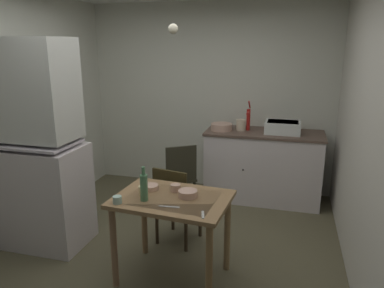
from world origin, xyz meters
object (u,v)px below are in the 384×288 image
object	(u,v)px
dining_table	(172,211)
serving_bowl_wide	(150,187)
glass_bottle	(144,187)
mixing_bowl_counter	(222,127)
hutch_cabinet	(40,153)
sink_basin	(283,127)
chair_by_counter	(179,176)
chair_far_side	(176,203)
hand_pump	(248,118)
mug_tall	(175,188)

from	to	relation	value
dining_table	serving_bowl_wide	distance (m)	0.31
serving_bowl_wide	glass_bottle	xyz separation A→B (m)	(0.04, -0.24, 0.10)
mixing_bowl_counter	glass_bottle	distance (m)	2.06
serving_bowl_wide	hutch_cabinet	bearing A→B (deg)	173.92
hutch_cabinet	dining_table	xyz separation A→B (m)	(1.46, -0.25, -0.33)
sink_basin	chair_by_counter	xyz separation A→B (m)	(-1.20, -0.63, -0.55)
hutch_cabinet	dining_table	world-z (taller)	hutch_cabinet
hutch_cabinet	dining_table	bearing A→B (deg)	-9.64
hutch_cabinet	sink_basin	distance (m)	2.88
chair_by_counter	chair_far_side	bearing A→B (deg)	-74.99
glass_bottle	hand_pump	bearing A→B (deg)	74.39
hutch_cabinet	glass_bottle	distance (m)	1.32
serving_bowl_wide	sink_basin	bearing A→B (deg)	59.72
hand_pump	glass_bottle	bearing A→B (deg)	-105.61
mixing_bowl_counter	mug_tall	bearing A→B (deg)	-92.25
hand_pump	mixing_bowl_counter	size ratio (longest dim) A/B	1.40
hutch_cabinet	sink_basin	bearing A→B (deg)	36.84
dining_table	glass_bottle	distance (m)	0.34
glass_bottle	dining_table	bearing A→B (deg)	30.92
sink_basin	chair_far_side	world-z (taller)	sink_basin
dining_table	serving_bowl_wide	xyz separation A→B (m)	(-0.24, 0.12, 0.14)
sink_basin	mug_tall	xyz separation A→B (m)	(-0.85, -1.84, -0.20)
hutch_cabinet	chair_far_side	xyz separation A→B (m)	(1.31, 0.33, -0.53)
mixing_bowl_counter	mug_tall	world-z (taller)	mixing_bowl_counter
mixing_bowl_counter	serving_bowl_wide	bearing A→B (deg)	-99.49
hutch_cabinet	chair_far_side	world-z (taller)	hutch_cabinet
mixing_bowl_counter	serving_bowl_wide	size ratio (longest dim) A/B	1.96
serving_bowl_wide	mug_tall	distance (m)	0.23
mug_tall	hand_pump	bearing A→B (deg)	77.84
sink_basin	mixing_bowl_counter	bearing A→B (deg)	-176.34
mixing_bowl_counter	chair_far_side	world-z (taller)	mixing_bowl_counter
hand_pump	mixing_bowl_counter	xyz separation A→B (m)	(-0.34, -0.10, -0.12)
chair_far_side	serving_bowl_wide	size ratio (longest dim) A/B	5.95
hand_pump	chair_by_counter	xyz separation A→B (m)	(-0.76, -0.67, -0.64)
sink_basin	chair_far_side	bearing A→B (deg)	-125.51
hand_pump	hutch_cabinet	bearing A→B (deg)	-136.37
hand_pump	chair_far_side	bearing A→B (deg)	-110.89
mixing_bowl_counter	mug_tall	size ratio (longest dim) A/B	3.15
chair_far_side	mug_tall	bearing A→B (deg)	-72.23
hutch_cabinet	hand_pump	size ratio (longest dim) A/B	5.39
mixing_bowl_counter	serving_bowl_wide	xyz separation A→B (m)	(-0.30, -1.81, -0.18)
dining_table	glass_bottle	size ratio (longest dim) A/B	3.45
chair_by_counter	mixing_bowl_counter	bearing A→B (deg)	53.97
mixing_bowl_counter	chair_by_counter	world-z (taller)	mixing_bowl_counter
hutch_cabinet	chair_by_counter	bearing A→B (deg)	44.91
mixing_bowl_counter	glass_bottle	size ratio (longest dim) A/B	0.94
sink_basin	chair_far_side	xyz separation A→B (m)	(-1.00, -1.40, -0.56)
chair_by_counter	glass_bottle	distance (m)	1.54
glass_bottle	hutch_cabinet	bearing A→B (deg)	163.65
chair_far_side	glass_bottle	bearing A→B (deg)	-93.94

